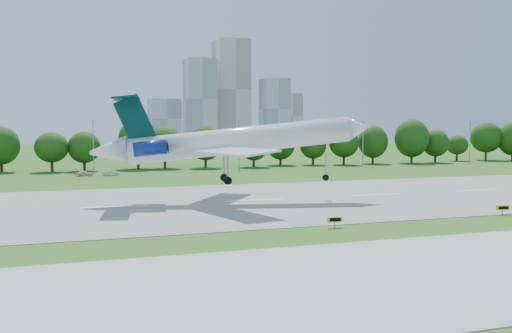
{
  "coord_description": "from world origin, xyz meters",
  "views": [
    {
      "loc": [
        -26.83,
        -54.03,
        11.14
      ],
      "look_at": [
        -2.28,
        18.0,
        5.62
      ],
      "focal_mm": 40.0,
      "sensor_mm": 36.0,
      "label": 1
    }
  ],
  "objects": [
    {
      "name": "skyline",
      "position": [
        100.16,
        390.61,
        30.46
      ],
      "size": [
        127.0,
        52.0,
        80.0
      ],
      "color": "#B2B2B7",
      "rests_on": "ground"
    },
    {
      "name": "taxi_sign_right",
      "position": [
        24.9,
        2.57,
        0.88
      ],
      "size": [
        1.69,
        0.63,
        1.19
      ],
      "rotation": [
        0.0,
        0.0,
        -0.26
      ],
      "color": "gray",
      "rests_on": "ground"
    },
    {
      "name": "taxiway",
      "position": [
        0.0,
        -18.0,
        0.04
      ],
      "size": [
        400.0,
        23.0,
        0.08
      ],
      "primitive_type": "cube",
      "color": "#ADADA8",
      "rests_on": "ground"
    },
    {
      "name": "light_poles",
      "position": [
        -2.5,
        82.0,
        6.34
      ],
      "size": [
        175.9,
        0.25,
        12.19
      ],
      "color": "gray",
      "rests_on": "ground"
    },
    {
      "name": "ground",
      "position": [
        0.0,
        0.0,
        0.0
      ],
      "size": [
        600.0,
        600.0,
        0.0
      ],
      "primitive_type": "plane",
      "color": "#275A17",
      "rests_on": "ground"
    },
    {
      "name": "service_vehicle_b",
      "position": [
        -22.3,
        76.0,
        0.61
      ],
      "size": [
        3.84,
        2.22,
        1.23
      ],
      "primitive_type": "imported",
      "rotation": [
        0.0,
        0.0,
        1.8
      ],
      "color": "silver",
      "rests_on": "ground"
    },
    {
      "name": "service_vehicle_a",
      "position": [
        -16.8,
        75.74,
        0.6
      ],
      "size": [
        3.77,
        1.79,
        1.2
      ],
      "primitive_type": "imported",
      "rotation": [
        0.0,
        0.0,
        1.72
      ],
      "color": "silver",
      "rests_on": "ground"
    },
    {
      "name": "tree_line",
      "position": [
        0.0,
        92.0,
        6.19
      ],
      "size": [
        288.4,
        8.4,
        10.4
      ],
      "color": "#382314",
      "rests_on": "ground"
    },
    {
      "name": "airliner",
      "position": [
        -4.28,
        25.33,
        8.92
      ],
      "size": [
        41.11,
        29.47,
        12.84
      ],
      "rotation": [
        0.0,
        -0.1,
        -0.16
      ],
      "color": "white",
      "rests_on": "ground"
    },
    {
      "name": "taxi_sign_centre",
      "position": [
        1.06,
        1.24,
        0.89
      ],
      "size": [
        1.72,
        0.39,
        1.21
      ],
      "rotation": [
        0.0,
        0.0,
        -0.11
      ],
      "color": "gray",
      "rests_on": "ground"
    },
    {
      "name": "runway",
      "position": [
        0.0,
        25.0,
        0.04
      ],
      "size": [
        400.0,
        45.0,
        0.08
      ],
      "primitive_type": "cube",
      "color": "gray",
      "rests_on": "ground"
    }
  ]
}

